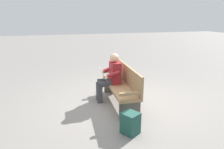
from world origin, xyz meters
TOP-DOWN VIEW (x-y plane):
  - ground_plane at (0.00, 0.00)m, footprint 40.00×40.00m
  - bench_near at (-0.00, -0.07)m, footprint 1.83×0.59m
  - person_seated at (0.25, 0.15)m, footprint 0.59×0.59m
  - backpack at (-1.29, 0.23)m, footprint 0.37×0.38m

SIDE VIEW (x-z plane):
  - ground_plane at x=0.00m, z-range 0.00..0.00m
  - backpack at x=-1.29m, z-range 0.00..0.39m
  - bench_near at x=0.00m, z-range 0.01..0.91m
  - person_seated at x=0.25m, z-range 0.04..1.22m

